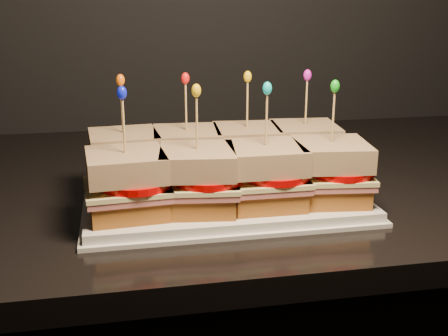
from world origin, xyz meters
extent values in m
cube|color=black|center=(-0.45, 1.64, 0.90)|extent=(2.32, 0.74, 0.03)
cube|color=white|center=(-0.25, 1.49, 0.92)|extent=(0.38, 0.24, 0.02)
cube|color=white|center=(-0.25, 1.49, 0.92)|extent=(0.39, 0.25, 0.01)
cube|color=brown|center=(-0.39, 1.55, 0.95)|extent=(0.10, 0.10, 0.03)
cube|color=#C15655|center=(-0.39, 1.55, 0.96)|extent=(0.11, 0.11, 0.01)
cube|color=#EBE091|center=(-0.39, 1.55, 0.97)|extent=(0.11, 0.11, 0.01)
cylinder|color=#C60403|center=(-0.38, 1.54, 0.98)|extent=(0.09, 0.09, 0.01)
cube|color=brown|center=(-0.39, 1.55, 1.00)|extent=(0.10, 0.10, 0.03)
cylinder|color=tan|center=(-0.39, 1.55, 1.04)|extent=(0.00, 0.00, 0.09)
ellipsoid|color=#ED610A|center=(-0.39, 1.55, 1.09)|extent=(0.01, 0.01, 0.02)
cube|color=brown|center=(-0.30, 1.55, 0.95)|extent=(0.10, 0.10, 0.03)
cube|color=#C15655|center=(-0.30, 1.55, 0.96)|extent=(0.11, 0.11, 0.01)
cube|color=#EBE091|center=(-0.30, 1.55, 0.97)|extent=(0.11, 0.11, 0.01)
cylinder|color=#C60403|center=(-0.28, 1.54, 0.98)|extent=(0.09, 0.09, 0.01)
cube|color=brown|center=(-0.30, 1.55, 1.00)|extent=(0.10, 0.10, 0.03)
cylinder|color=tan|center=(-0.30, 1.55, 1.04)|extent=(0.00, 0.00, 0.09)
ellipsoid|color=red|center=(-0.30, 1.55, 1.09)|extent=(0.01, 0.01, 0.02)
cube|color=brown|center=(-0.21, 1.55, 0.95)|extent=(0.10, 0.10, 0.03)
cube|color=#C15655|center=(-0.21, 1.55, 0.96)|extent=(0.11, 0.11, 0.01)
cube|color=#EBE091|center=(-0.21, 1.55, 0.97)|extent=(0.11, 0.11, 0.01)
cylinder|color=#C60403|center=(-0.19, 1.54, 0.98)|extent=(0.09, 0.09, 0.01)
cube|color=brown|center=(-0.21, 1.55, 1.00)|extent=(0.10, 0.10, 0.03)
cylinder|color=tan|center=(-0.21, 1.55, 1.04)|extent=(0.00, 0.00, 0.09)
ellipsoid|color=yellow|center=(-0.21, 1.55, 1.09)|extent=(0.01, 0.01, 0.02)
cube|color=brown|center=(-0.11, 1.55, 0.95)|extent=(0.10, 0.10, 0.03)
cube|color=#C15655|center=(-0.11, 1.55, 0.96)|extent=(0.11, 0.11, 0.01)
cube|color=#EBE091|center=(-0.11, 1.55, 0.97)|extent=(0.11, 0.11, 0.01)
cylinder|color=#C60403|center=(-0.10, 1.54, 0.98)|extent=(0.09, 0.09, 0.01)
cube|color=brown|center=(-0.11, 1.55, 1.00)|extent=(0.10, 0.10, 0.03)
cylinder|color=tan|center=(-0.11, 1.55, 1.04)|extent=(0.00, 0.00, 0.09)
ellipsoid|color=#D21BB6|center=(-0.11, 1.55, 1.09)|extent=(0.01, 0.01, 0.02)
cube|color=brown|center=(-0.39, 1.44, 0.95)|extent=(0.10, 0.10, 0.03)
cube|color=#C15655|center=(-0.39, 1.44, 0.96)|extent=(0.11, 0.11, 0.01)
cube|color=#EBE091|center=(-0.39, 1.44, 0.97)|extent=(0.11, 0.11, 0.01)
cylinder|color=#C60403|center=(-0.38, 1.43, 0.98)|extent=(0.09, 0.09, 0.01)
cube|color=brown|center=(-0.39, 1.44, 1.00)|extent=(0.10, 0.10, 0.03)
cylinder|color=tan|center=(-0.39, 1.44, 1.04)|extent=(0.00, 0.00, 0.09)
ellipsoid|color=#0F18E0|center=(-0.39, 1.44, 1.09)|extent=(0.01, 0.01, 0.02)
cube|color=brown|center=(-0.30, 1.44, 0.95)|extent=(0.10, 0.10, 0.03)
cube|color=#C15655|center=(-0.30, 1.44, 0.96)|extent=(0.11, 0.11, 0.01)
cube|color=#EBE091|center=(-0.30, 1.44, 0.97)|extent=(0.12, 0.11, 0.01)
cylinder|color=#C60403|center=(-0.28, 1.43, 0.98)|extent=(0.09, 0.09, 0.01)
cube|color=brown|center=(-0.30, 1.44, 1.00)|extent=(0.11, 0.11, 0.03)
cylinder|color=tan|center=(-0.30, 1.44, 1.04)|extent=(0.00, 0.00, 0.09)
ellipsoid|color=yellow|center=(-0.30, 1.44, 1.09)|extent=(0.01, 0.01, 0.02)
cube|color=brown|center=(-0.21, 1.44, 0.95)|extent=(0.09, 0.09, 0.03)
cube|color=#C15655|center=(-0.21, 1.44, 0.96)|extent=(0.10, 0.10, 0.01)
cube|color=#EBE091|center=(-0.21, 1.44, 0.97)|extent=(0.11, 0.10, 0.01)
cylinder|color=#C60403|center=(-0.19, 1.43, 0.98)|extent=(0.09, 0.09, 0.01)
cube|color=brown|center=(-0.21, 1.44, 1.00)|extent=(0.10, 0.10, 0.03)
cylinder|color=tan|center=(-0.21, 1.44, 1.04)|extent=(0.00, 0.00, 0.09)
ellipsoid|color=#0EC5CA|center=(-0.21, 1.44, 1.09)|extent=(0.01, 0.01, 0.02)
cube|color=brown|center=(-0.11, 1.44, 0.95)|extent=(0.10, 0.10, 0.03)
cube|color=#C15655|center=(-0.11, 1.44, 0.96)|extent=(0.11, 0.11, 0.01)
cube|color=#EBE091|center=(-0.11, 1.44, 0.97)|extent=(0.12, 0.11, 0.01)
cylinder|color=#C60403|center=(-0.10, 1.43, 0.98)|extent=(0.09, 0.09, 0.01)
cube|color=brown|center=(-0.11, 1.44, 1.00)|extent=(0.11, 0.11, 0.03)
cylinder|color=tan|center=(-0.11, 1.44, 1.04)|extent=(0.00, 0.00, 0.09)
ellipsoid|color=#17AE1A|center=(-0.11, 1.44, 1.09)|extent=(0.01, 0.01, 0.02)
camera|label=1|loc=(-0.39, 0.76, 1.20)|focal=45.00mm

